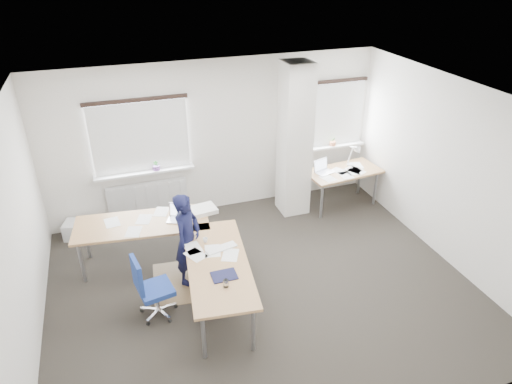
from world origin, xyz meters
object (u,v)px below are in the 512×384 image
object	(u,v)px
desk_main	(181,242)
desk_side	(343,173)
task_chair	(154,299)
person	(188,239)

from	to	relation	value
desk_main	desk_side	size ratio (longest dim) A/B	1.96
desk_side	task_chair	distance (m)	4.25
person	desk_side	bearing A→B (deg)	-29.10
person	desk_main	bearing A→B (deg)	129.52
desk_main	task_chair	size ratio (longest dim) A/B	2.98
desk_main	person	bearing A→B (deg)	7.65
task_chair	desk_main	bearing A→B (deg)	40.05
task_chair	person	size ratio (longest dim) A/B	0.67
desk_main	task_chair	bearing A→B (deg)	-122.82
task_chair	person	bearing A→B (deg)	34.75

